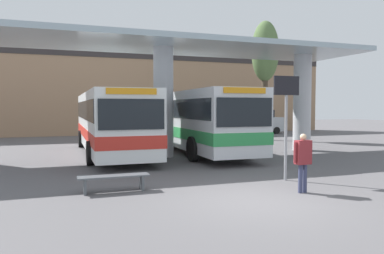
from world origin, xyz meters
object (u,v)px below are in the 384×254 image
at_px(waiting_bench_near_pillar, 114,179).
at_px(transit_bus_left_bay, 110,120).
at_px(parked_car_street, 258,122).
at_px(info_sign_platform, 286,107).
at_px(transit_bus_center_bay, 192,118).
at_px(pedestrian_waiting, 303,157).
at_px(poplar_tree_behind_left, 265,54).

bearing_deg(waiting_bench_near_pillar, transit_bus_left_bay, 83.30).
bearing_deg(parked_car_street, info_sign_platform, -121.41).
distance_m(transit_bus_left_bay, transit_bus_center_bay, 4.27).
relative_size(transit_bus_left_bay, info_sign_platform, 3.73).
bearing_deg(pedestrian_waiting, parked_car_street, 61.82).
height_order(poplar_tree_behind_left, parked_car_street, poplar_tree_behind_left).
height_order(transit_bus_left_bay, transit_bus_center_bay, transit_bus_center_bay).
height_order(transit_bus_center_bay, parked_car_street, transit_bus_center_bay).
bearing_deg(poplar_tree_behind_left, pedestrian_waiting, -117.00).
bearing_deg(transit_bus_left_bay, pedestrian_waiting, 109.65).
bearing_deg(pedestrian_waiting, transit_bus_center_bay, 85.73).
xyz_separation_m(transit_bus_center_bay, poplar_tree_behind_left, (7.07, 4.47, 4.32)).
bearing_deg(transit_bus_center_bay, poplar_tree_behind_left, -147.02).
relative_size(info_sign_platform, parked_car_street, 0.74).
relative_size(pedestrian_waiting, poplar_tree_behind_left, 0.19).
bearing_deg(pedestrian_waiting, info_sign_platform, 69.74).
distance_m(transit_bus_center_bay, waiting_bench_near_pillar, 10.11).
xyz_separation_m(info_sign_platform, parked_car_street, (9.65, 18.81, -1.33)).
bearing_deg(transit_bus_center_bay, pedestrian_waiting, 88.12).
height_order(waiting_bench_near_pillar, info_sign_platform, info_sign_platform).
distance_m(pedestrian_waiting, parked_car_street, 22.88).
distance_m(poplar_tree_behind_left, parked_car_street, 8.07).
relative_size(transit_bus_left_bay, poplar_tree_behind_left, 1.47).
xyz_separation_m(transit_bus_center_bay, parked_car_street, (9.74, 10.16, -0.74)).
relative_size(transit_bus_center_bay, parked_car_street, 2.78).
relative_size(transit_bus_center_bay, pedestrian_waiting, 7.69).
distance_m(waiting_bench_near_pillar, parked_car_street, 23.97).
bearing_deg(poplar_tree_behind_left, parked_car_street, 64.85).
bearing_deg(pedestrian_waiting, poplar_tree_behind_left, 61.31).
xyz_separation_m(transit_bus_left_bay, parked_car_street, (13.99, 9.74, -0.69)).
distance_m(transit_bus_center_bay, parked_car_street, 14.09).
xyz_separation_m(waiting_bench_near_pillar, info_sign_platform, (5.39, -0.15, 1.99)).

